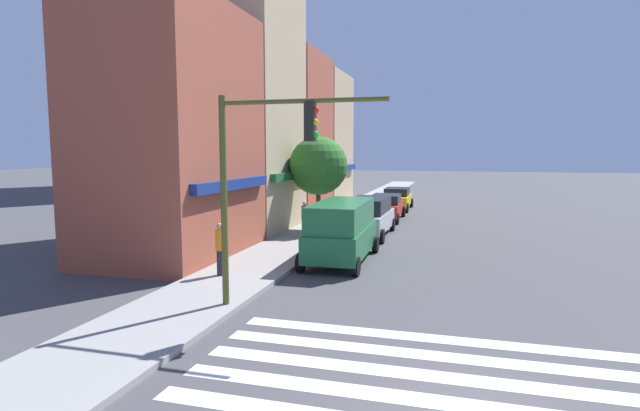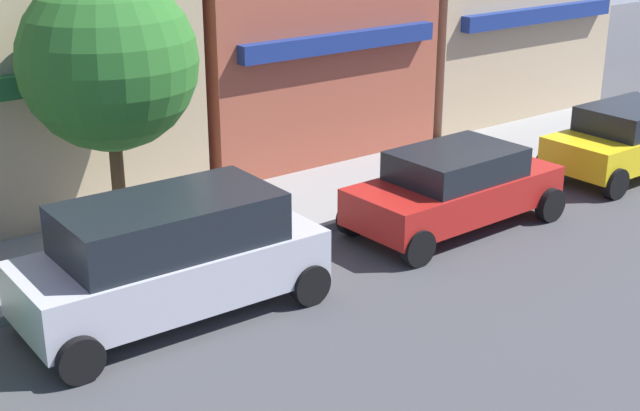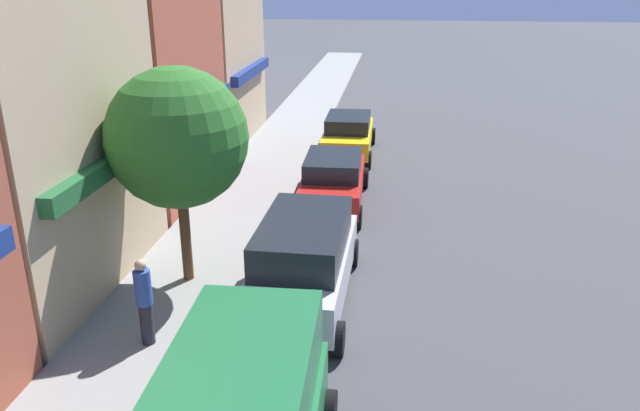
{
  "view_description": "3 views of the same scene",
  "coord_description": "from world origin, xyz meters",
  "px_view_note": "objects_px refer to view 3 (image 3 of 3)",
  "views": [
    {
      "loc": [
        -7.91,
        0.38,
        4.31
      ],
      "look_at": [
        12.27,
        6.0,
        2.0
      ],
      "focal_mm": 28.0,
      "sensor_mm": 36.0,
      "label": 1
    },
    {
      "loc": [
        11.11,
        -6.61,
        6.5
      ],
      "look_at": [
        19.71,
        4.7,
        1.2
      ],
      "focal_mm": 50.0,
      "sensor_mm": 36.0,
      "label": 2
    },
    {
      "loc": [
        4.75,
        2.84,
        6.91
      ],
      "look_at": [
        19.71,
        4.7,
        1.2
      ],
      "focal_mm": 35.0,
      "sensor_mm": 36.0,
      "label": 3
    }
  ],
  "objects_px": {
    "suv_silver": "(304,259)",
    "sedan_red": "(333,179)",
    "sedan_yellow": "(348,134)",
    "street_tree": "(177,138)",
    "pedestrian_blue_shirt": "(144,300)"
  },
  "relations": [
    {
      "from": "sedan_red",
      "to": "sedan_yellow",
      "type": "distance_m",
      "value": 5.72
    },
    {
      "from": "pedestrian_blue_shirt",
      "to": "street_tree",
      "type": "xyz_separation_m",
      "value": [
        2.71,
        0.09,
        2.44
      ]
    },
    {
      "from": "street_tree",
      "to": "sedan_red",
      "type": "bearing_deg",
      "value": -26.33
    },
    {
      "from": "sedan_red",
      "to": "pedestrian_blue_shirt",
      "type": "xyz_separation_m",
      "value": [
        -8.36,
        2.71,
        0.23
      ]
    },
    {
      "from": "sedan_yellow",
      "to": "suv_silver",
      "type": "bearing_deg",
      "value": 179.47
    },
    {
      "from": "sedan_yellow",
      "to": "street_tree",
      "type": "distance_m",
      "value": 12.02
    },
    {
      "from": "suv_silver",
      "to": "sedan_red",
      "type": "distance_m",
      "value": 6.14
    },
    {
      "from": "sedan_yellow",
      "to": "street_tree",
      "type": "relative_size",
      "value": 0.9
    },
    {
      "from": "suv_silver",
      "to": "pedestrian_blue_shirt",
      "type": "relative_size",
      "value": 2.68
    },
    {
      "from": "suv_silver",
      "to": "street_tree",
      "type": "xyz_separation_m",
      "value": [
        0.47,
        2.8,
        2.48
      ]
    },
    {
      "from": "sedan_red",
      "to": "street_tree",
      "type": "xyz_separation_m",
      "value": [
        -5.66,
        2.8,
        2.67
      ]
    },
    {
      "from": "suv_silver",
      "to": "street_tree",
      "type": "bearing_deg",
      "value": 81.48
    },
    {
      "from": "suv_silver",
      "to": "sedan_red",
      "type": "relative_size",
      "value": 1.07
    },
    {
      "from": "sedan_red",
      "to": "street_tree",
      "type": "distance_m",
      "value": 6.86
    },
    {
      "from": "suv_silver",
      "to": "pedestrian_blue_shirt",
      "type": "height_order",
      "value": "suv_silver"
    }
  ]
}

